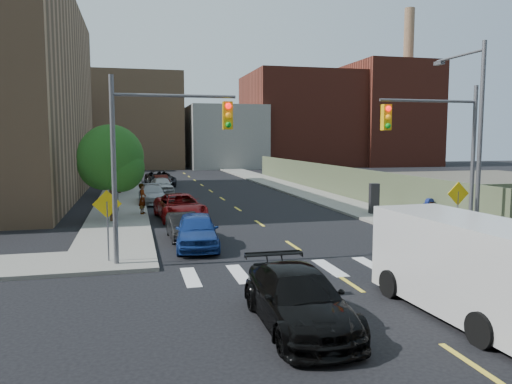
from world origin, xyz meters
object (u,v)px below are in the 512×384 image
parked_car_blue (197,231)px  parked_car_red (180,207)px  parked_car_silver (152,194)px  black_sedan (298,299)px  parked_car_maroon (161,181)px  mailbox (429,210)px  payphone (374,198)px  parked_car_grey (160,179)px  parked_car_white (162,185)px  cargo_van (461,262)px  parked_car_black (183,226)px  pedestrian_east (431,219)px  pedestrian_west (143,199)px

parked_car_blue → parked_car_red: parked_car_blue is taller
parked_car_silver → black_sedan: bearing=-84.8°
parked_car_maroon → black_sedan: size_ratio=0.74×
mailbox → payphone: bearing=101.0°
parked_car_grey → mailbox: bearing=-68.8°
parked_car_blue → parked_car_red: bearing=95.2°
parked_car_white → cargo_van: 33.04m
mailbox → parked_car_black: bearing=169.9°
black_sedan → parked_car_maroon: bearing=92.4°
parked_car_black → parked_car_maroon: 25.93m
parked_car_red → mailbox: bearing=-24.9°
parked_car_blue → parked_car_black: 2.07m
parked_car_black → parked_car_red: 5.90m
black_sedan → parked_car_black: bearing=98.8°
parked_car_black → cargo_van: bearing=-63.8°
parked_car_white → pedestrian_east: pedestrian_east is taller
parked_car_black → parked_car_blue: bearing=-80.9°
pedestrian_west → black_sedan: bearing=-152.9°
parked_car_maroon → cargo_van: 38.22m
parked_car_blue → pedestrian_east: bearing=0.8°
parked_car_blue → pedestrian_west: size_ratio=2.41×
parked_car_red → parked_car_maroon: bearing=84.8°
parked_car_silver → pedestrian_west: pedestrian_west is taller
parked_car_red → cargo_van: (5.96, -17.70, 0.64)m
parked_car_grey → parked_car_blue: bearing=-95.9°
parked_car_blue → parked_car_grey: bearing=95.2°
parked_car_silver → pedestrian_east: pedestrian_east is taller
mailbox → parked_car_grey: bearing=102.4°
black_sedan → mailbox: black_sedan is taller
parked_car_red → pedestrian_east: bearing=-44.0°
parked_car_silver → pedestrian_east: bearing=-54.5°
payphone → parked_car_silver: bearing=152.8°
parked_car_black → parked_car_maroon: parked_car_black is taller
parked_car_white → cargo_van: bearing=-85.1°
payphone → pedestrian_west: size_ratio=1.00×
payphone → pedestrian_west: 14.23m
parked_car_black → parked_car_silver: parked_car_silver is taller
black_sedan → mailbox: (12.07, 12.89, 0.04)m
parked_car_white → mailbox: (13.64, -19.52, 0.06)m
black_sedan → parked_car_white: bearing=93.2°
parked_car_white → parked_car_red: bearing=-95.0°
parked_car_red → pedestrian_east: size_ratio=3.30×
parked_car_grey → pedestrian_east: 32.07m
parked_car_silver → parked_car_blue: bearing=-86.0°
parked_car_blue → mailbox: bearing=18.4°
parked_car_white → parked_car_grey: (0.24, 6.67, 0.06)m
parked_car_blue → cargo_van: bearing=-53.4°
mailbox → payphone: payphone is taller
parked_car_blue → black_sedan: size_ratio=0.89×
black_sedan → mailbox: 17.66m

